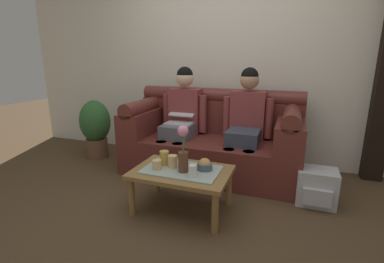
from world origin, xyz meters
name	(u,v)px	position (x,y,z in m)	size (l,w,h in m)	color
ground_plane	(173,221)	(0.00, 0.00, 0.00)	(14.00, 14.00, 0.00)	#4C3823
back_wall_patterned	(226,47)	(0.00, 1.70, 1.45)	(6.00, 0.12, 2.90)	silver
couch	(212,140)	(0.00, 1.17, 0.38)	(1.99, 0.88, 0.96)	maroon
person_left	(182,115)	(-0.38, 1.17, 0.66)	(0.56, 0.67, 1.22)	#595B66
person_right	(246,119)	(0.38, 1.17, 0.66)	(0.56, 0.67, 1.22)	#383D4C
coffee_table	(182,175)	(0.00, 0.20, 0.33)	(0.84, 0.57, 0.39)	olive
flower_vase	(183,150)	(0.03, 0.16, 0.58)	(0.09, 0.09, 0.40)	brown
snack_bowl	(205,165)	(0.19, 0.26, 0.43)	(0.13, 0.13, 0.11)	#4C5666
cup_near_left	(173,161)	(-0.09, 0.22, 0.44)	(0.08, 0.08, 0.11)	#DBB77A
cup_near_right	(164,158)	(-0.19, 0.25, 0.45)	(0.08, 0.08, 0.13)	gold
cup_far_center	(157,165)	(-0.20, 0.13, 0.43)	(0.08, 0.08, 0.08)	#DBB77A
cup_far_left	(192,171)	(0.14, 0.09, 0.44)	(0.06, 0.06, 0.10)	white
cup_far_right	(183,159)	(-0.03, 0.31, 0.44)	(0.08, 0.08, 0.11)	gold
backpack_right	(316,187)	(1.13, 0.72, 0.17)	(0.34, 0.31, 0.34)	#B7B7BC
potted_plant	(95,126)	(-1.61, 1.08, 0.43)	(0.40, 0.40, 0.78)	brown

